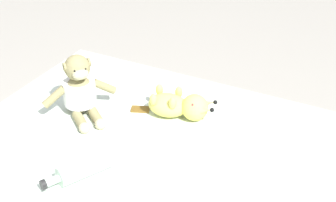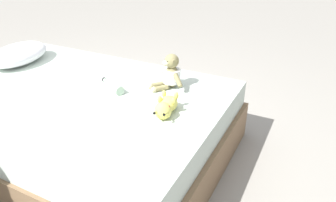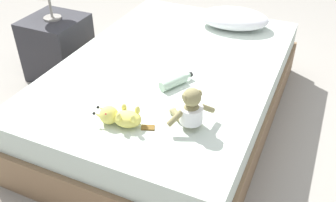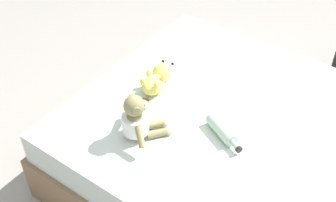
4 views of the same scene
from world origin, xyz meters
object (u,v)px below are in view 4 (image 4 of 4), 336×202
object	(u,v)px
bed	(277,173)
plush_monkey	(138,120)
glass_bottle	(222,130)
plush_yellow_creature	(157,79)

from	to	relation	value
bed	plush_monkey	bearing A→B (deg)	-57.61
bed	plush_monkey	xyz separation A→B (m)	(0.36, -0.57, 0.32)
plush_monkey	glass_bottle	world-z (taller)	plush_monkey
plush_yellow_creature	bed	bearing A→B (deg)	91.65
bed	plush_monkey	distance (m)	0.75
bed	plush_yellow_creature	xyz separation A→B (m)	(0.02, -0.71, 0.28)
plush_monkey	plush_yellow_creature	bearing A→B (deg)	-157.12
bed	glass_bottle	xyz separation A→B (m)	(0.13, -0.26, 0.26)
glass_bottle	bed	bearing A→B (deg)	117.70
glass_bottle	plush_monkey	bearing A→B (deg)	-54.09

